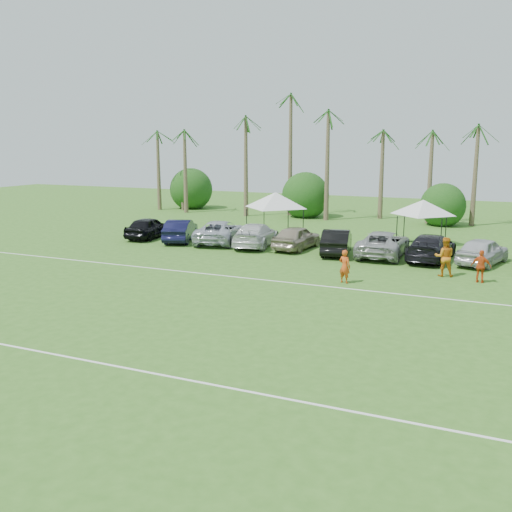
% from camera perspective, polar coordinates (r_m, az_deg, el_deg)
% --- Properties ---
extents(ground, '(120.00, 120.00, 0.00)m').
position_cam_1_polar(ground, '(16.95, -19.10, -12.53)').
color(ground, '#36681F').
rests_on(ground, ground).
extents(field_lines, '(80.00, 12.10, 0.01)m').
position_cam_1_polar(field_lines, '(23.02, -5.42, -5.59)').
color(field_lines, white).
rests_on(field_lines, ground).
extents(palm_tree_0, '(2.40, 2.40, 8.90)m').
position_cam_1_polar(palm_tree_0, '(59.15, -10.03, 11.90)').
color(palm_tree_0, brown).
rests_on(palm_tree_0, ground).
extents(palm_tree_1, '(2.40, 2.40, 9.90)m').
position_cam_1_polar(palm_tree_1, '(56.54, -5.74, 12.94)').
color(palm_tree_1, brown).
rests_on(palm_tree_1, ground).
extents(palm_tree_2, '(2.40, 2.40, 10.90)m').
position_cam_1_polar(palm_tree_2, '(54.28, -1.02, 13.97)').
color(palm_tree_2, brown).
rests_on(palm_tree_2, ground).
extents(palm_tree_3, '(2.40, 2.40, 11.90)m').
position_cam_1_polar(palm_tree_3, '(52.77, 3.05, 14.96)').
color(palm_tree_3, brown).
rests_on(palm_tree_3, ground).
extents(palm_tree_4, '(2.40, 2.40, 8.90)m').
position_cam_1_polar(palm_tree_4, '(51.37, 7.28, 12.10)').
color(palm_tree_4, brown).
rests_on(palm_tree_4, ground).
extents(palm_tree_5, '(2.40, 2.40, 9.90)m').
position_cam_1_polar(palm_tree_5, '(50.38, 11.78, 12.97)').
color(palm_tree_5, brown).
rests_on(palm_tree_5, ground).
extents(palm_tree_6, '(2.40, 2.40, 10.90)m').
position_cam_1_polar(palm_tree_6, '(49.70, 16.46, 13.77)').
color(palm_tree_6, brown).
rests_on(palm_tree_6, ground).
extents(palm_tree_7, '(2.40, 2.40, 11.90)m').
position_cam_1_polar(palm_tree_7, '(49.36, 21.27, 14.49)').
color(palm_tree_7, brown).
rests_on(palm_tree_7, ground).
extents(bush_tree_0, '(4.00, 4.00, 4.00)m').
position_cam_1_polar(bush_tree_0, '(58.59, -6.84, 6.44)').
color(bush_tree_0, brown).
rests_on(bush_tree_0, ground).
extents(bush_tree_1, '(4.00, 4.00, 4.00)m').
position_cam_1_polar(bush_tree_1, '(53.15, 5.37, 5.98)').
color(bush_tree_1, brown).
rests_on(bush_tree_1, ground).
extents(bush_tree_2, '(4.00, 4.00, 4.00)m').
position_cam_1_polar(bush_tree_2, '(50.63, 18.40, 5.19)').
color(bush_tree_2, brown).
rests_on(bush_tree_2, ground).
extents(sideline_player_a, '(0.68, 0.55, 1.63)m').
position_cam_1_polar(sideline_player_a, '(27.74, 8.86, -1.04)').
color(sideline_player_a, '#D24B17').
rests_on(sideline_player_a, ground).
extents(sideline_player_b, '(1.10, 0.93, 2.00)m').
position_cam_1_polar(sideline_player_b, '(30.29, 18.33, -0.08)').
color(sideline_player_b, orange).
rests_on(sideline_player_b, ground).
extents(sideline_player_c, '(0.98, 0.50, 1.60)m').
position_cam_1_polar(sideline_player_c, '(29.53, 21.58, -0.98)').
color(sideline_player_c, '#D64D17').
rests_on(sideline_player_c, ground).
extents(canopy_tent_left, '(4.71, 4.71, 3.81)m').
position_cam_1_polar(canopy_tent_left, '(39.98, 1.98, 6.39)').
color(canopy_tent_left, black).
rests_on(canopy_tent_left, ground).
extents(canopy_tent_right, '(4.29, 4.29, 3.48)m').
position_cam_1_polar(canopy_tent_right, '(39.14, 16.40, 5.42)').
color(canopy_tent_right, black).
rests_on(canopy_tent_right, ground).
extents(parked_car_0, '(2.17, 4.59, 1.52)m').
position_cam_1_polar(parked_car_0, '(41.09, -10.69, 2.82)').
color(parked_car_0, black).
rests_on(parked_car_0, ground).
extents(parked_car_1, '(3.06, 4.87, 1.52)m').
position_cam_1_polar(parked_car_1, '(39.42, -7.56, 2.56)').
color(parked_car_1, '#111234').
rests_on(parked_car_1, ground).
extents(parked_car_2, '(3.62, 5.86, 1.52)m').
position_cam_1_polar(parked_car_2, '(38.54, -3.63, 2.44)').
color(parked_car_2, '#B3B6C2').
rests_on(parked_car_2, ground).
extents(parked_car_3, '(2.84, 5.47, 1.52)m').
position_cam_1_polar(parked_car_3, '(37.15, -0.01, 2.13)').
color(parked_car_3, silver).
rests_on(parked_car_3, ground).
extents(parked_car_4, '(2.16, 4.59, 1.52)m').
position_cam_1_polar(parked_car_4, '(36.28, 4.08, 1.88)').
color(parked_car_4, gray).
rests_on(parked_car_4, ground).
extents(parked_car_5, '(2.49, 4.83, 1.52)m').
position_cam_1_polar(parked_car_5, '(35.01, 8.06, 1.45)').
color(parked_car_5, black).
rests_on(parked_car_5, ground).
extents(parked_car_6, '(2.59, 5.49, 1.52)m').
position_cam_1_polar(parked_car_6, '(34.71, 12.61, 1.21)').
color(parked_car_6, '#9D9D9D').
rests_on(parked_car_6, ground).
extents(parked_car_7, '(2.52, 5.37, 1.52)m').
position_cam_1_polar(parked_car_7, '(34.28, 17.12, 0.85)').
color(parked_car_7, black).
rests_on(parked_car_7, ground).
extents(parked_car_8, '(2.99, 4.77, 1.52)m').
position_cam_1_polar(parked_car_8, '(34.05, 21.72, 0.48)').
color(parked_car_8, silver).
rests_on(parked_car_8, ground).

